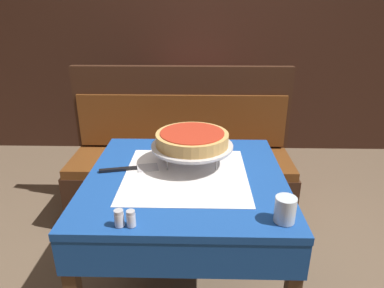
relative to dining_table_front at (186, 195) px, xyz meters
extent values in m
cube|color=#194799|center=(0.00, 0.00, 0.09)|extent=(0.87, 0.87, 0.03)
cube|color=white|center=(0.00, 0.00, 0.11)|extent=(0.54, 0.54, 0.00)
cube|color=#194799|center=(0.00, 0.00, 0.00)|extent=(0.86, 0.86, 0.15)
cube|color=#4C331E|center=(-0.40, 0.40, -0.29)|extent=(0.05, 0.05, 0.74)
cube|color=#4C331E|center=(0.40, 0.40, -0.29)|extent=(0.05, 0.05, 0.74)
cube|color=red|center=(0.01, 1.62, 0.09)|extent=(0.68, 0.68, 0.03)
cube|color=white|center=(0.01, 1.62, 0.11)|extent=(0.42, 0.42, 0.00)
cube|color=red|center=(0.01, 1.62, 0.00)|extent=(0.68, 0.68, 0.16)
cube|color=#4C331E|center=(-0.29, 1.32, -0.29)|extent=(0.05, 0.05, 0.74)
cube|color=#4C331E|center=(0.32, 1.32, -0.29)|extent=(0.05, 0.05, 0.74)
cube|color=#4C331E|center=(-0.29, 1.93, -0.29)|extent=(0.05, 0.05, 0.74)
cube|color=#4C331E|center=(0.32, 1.93, -0.29)|extent=(0.05, 0.05, 0.74)
cube|color=#3D2316|center=(-0.07, 0.85, -0.46)|extent=(1.57, 0.50, 0.41)
cube|color=brown|center=(-0.07, 0.85, -0.23)|extent=(1.54, 0.49, 0.06)
cube|color=#3D2316|center=(-0.07, 1.07, 0.10)|extent=(1.57, 0.06, 0.60)
cube|color=brown|center=(-0.07, 1.03, 0.01)|extent=(1.51, 0.02, 0.38)
cube|color=#3D2319|center=(0.00, 2.17, 0.54)|extent=(6.00, 0.04, 2.40)
cylinder|color=#ADADB2|center=(0.03, 0.24, 0.15)|extent=(0.01, 0.01, 0.08)
cylinder|color=#ADADB2|center=(-0.09, 0.05, 0.15)|extent=(0.01, 0.01, 0.08)
cylinder|color=#ADADB2|center=(0.14, 0.05, 0.15)|extent=(0.01, 0.01, 0.08)
cylinder|color=#ADADB2|center=(0.03, 0.11, 0.19)|extent=(0.26, 0.26, 0.01)
cylinder|color=silver|center=(0.03, 0.11, 0.19)|extent=(0.37, 0.37, 0.01)
cylinder|color=silver|center=(0.03, 0.11, 0.20)|extent=(0.38, 0.38, 0.01)
cylinder|color=tan|center=(0.03, 0.11, 0.23)|extent=(0.33, 0.33, 0.06)
cylinder|color=red|center=(0.03, 0.11, 0.26)|extent=(0.29, 0.29, 0.01)
cube|color=#BCBCC1|center=(-0.18, 0.06, 0.11)|extent=(0.11, 0.10, 0.00)
cube|color=black|center=(-0.31, 0.03, 0.11)|extent=(0.17, 0.06, 0.01)
cylinder|color=silver|center=(0.35, -0.34, 0.15)|extent=(0.07, 0.07, 0.09)
cylinder|color=silver|center=(-0.21, -0.38, 0.13)|extent=(0.03, 0.03, 0.05)
cylinder|color=#B7B7BC|center=(-0.21, -0.38, 0.16)|extent=(0.03, 0.03, 0.01)
cylinder|color=silver|center=(-0.17, -0.38, 0.13)|extent=(0.03, 0.03, 0.05)
cylinder|color=#B7B7BC|center=(-0.17, -0.38, 0.16)|extent=(0.03, 0.03, 0.01)
cube|color=#B2B2B7|center=(-0.04, 0.39, 0.15)|extent=(0.10, 0.05, 0.09)
cube|color=black|center=(0.06, 1.64, 0.13)|extent=(0.11, 0.11, 0.03)
cylinder|color=black|center=(0.06, 1.64, 0.21)|extent=(0.01, 0.01, 0.14)
cylinder|color=#99194C|center=(0.06, 1.67, 0.20)|extent=(0.04, 0.04, 0.11)
cylinder|color=white|center=(0.06, 1.60, 0.20)|extent=(0.04, 0.04, 0.11)
camera|label=1|loc=(0.06, -1.35, 0.80)|focal=32.00mm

